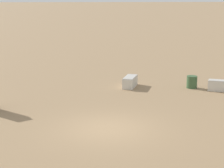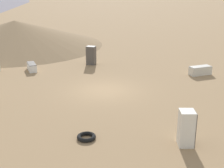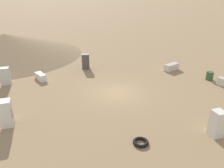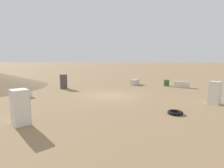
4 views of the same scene
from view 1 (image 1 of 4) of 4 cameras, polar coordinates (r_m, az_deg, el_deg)
ground_plane at (r=16.47m, az=-0.66°, el=-6.81°), size 1000.00×1000.00×0.00m
discarded_fridge_1 at (r=23.83m, az=16.38°, el=-0.26°), size 1.73×1.26×0.67m
discarded_fridge_6 at (r=24.01m, az=2.76°, el=0.35°), size 1.27×1.82×0.67m
rusty_barrel at (r=24.20m, az=12.07°, el=0.31°), size 0.66×0.66×0.77m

